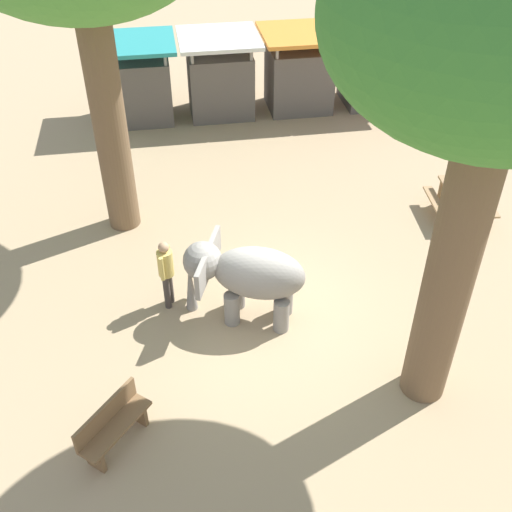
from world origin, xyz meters
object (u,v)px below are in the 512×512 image
(market_stall_teal, at_px, (139,84))
(market_stall_red, at_px, (375,69))
(market_stall_white, at_px, (220,79))
(elephant, at_px, (246,274))
(market_stall_orange, at_px, (299,74))
(wooden_bench, at_px, (113,424))
(person_handler, at_px, (166,269))
(picnic_table_near, at_px, (462,197))

(market_stall_teal, bearing_deg, market_stall_red, 0.00)
(market_stall_white, relative_size, market_stall_red, 1.00)
(market_stall_teal, bearing_deg, elephant, -78.63)
(market_stall_teal, distance_m, market_stall_red, 7.80)
(elephant, bearing_deg, market_stall_orange, -87.84)
(wooden_bench, bearing_deg, market_stall_red, -173.39)
(market_stall_teal, relative_size, market_stall_red, 1.00)
(person_handler, bearing_deg, market_stall_red, 72.31)
(wooden_bench, relative_size, picnic_table_near, 0.81)
(market_stall_white, bearing_deg, picnic_table_near, -53.62)
(elephant, height_order, market_stall_teal, market_stall_teal)
(elephant, relative_size, market_stall_red, 0.99)
(person_handler, relative_size, wooden_bench, 1.23)
(elephant, height_order, wooden_bench, elephant)
(market_stall_orange, distance_m, market_stall_red, 2.60)
(wooden_bench, xyz_separation_m, market_stall_red, (8.46, 12.46, 0.67))
(elephant, height_order, market_stall_orange, market_stall_orange)
(wooden_bench, distance_m, market_stall_teal, 12.50)
(elephant, height_order, person_handler, elephant)
(wooden_bench, xyz_separation_m, market_stall_white, (3.26, 12.46, 0.67))
(market_stall_orange, bearing_deg, person_handler, -117.56)
(person_handler, relative_size, market_stall_red, 0.64)
(wooden_bench, bearing_deg, elephant, 176.40)
(market_stall_teal, xyz_separation_m, market_stall_red, (7.80, 0.00, 0.00))
(person_handler, xyz_separation_m, market_stall_white, (2.19, 9.17, 0.19))
(elephant, relative_size, market_stall_white, 0.99)
(market_stall_teal, relative_size, market_stall_white, 1.00)
(person_handler, bearing_deg, market_stall_teal, 113.73)
(person_handler, height_order, picnic_table_near, person_handler)
(person_handler, relative_size, market_stall_teal, 0.64)
(elephant, xyz_separation_m, market_stall_teal, (-1.97, 9.78, 0.04))
(wooden_bench, bearing_deg, market_stall_white, -153.88)
(elephant, xyz_separation_m, market_stall_orange, (3.23, 9.78, 0.04))
(elephant, relative_size, wooden_bench, 1.88)
(wooden_bench, distance_m, market_stall_red, 15.08)
(wooden_bench, relative_size, market_stall_orange, 0.52)
(person_handler, bearing_deg, picnic_table_near, 37.10)
(person_handler, xyz_separation_m, wooden_bench, (-1.08, -3.29, -0.48))
(market_stall_white, xyz_separation_m, market_stall_orange, (2.60, 0.00, 0.00))
(elephant, xyz_separation_m, picnic_table_near, (5.84, 2.72, -0.52))
(elephant, xyz_separation_m, market_stall_white, (0.63, 9.78, 0.04))
(market_stall_teal, xyz_separation_m, market_stall_orange, (5.20, 0.00, 0.00))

